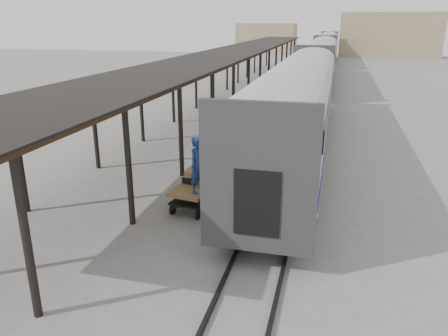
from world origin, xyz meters
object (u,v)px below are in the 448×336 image
luggage_tug (243,101)px  pedestrian (221,119)px  baggage_cart (197,190)px  porter (198,165)px

luggage_tug → pedestrian: size_ratio=0.95×
baggage_cart → pedestrian: bearing=109.7°
luggage_tug → pedestrian: 8.29m
porter → luggage_tug: bearing=31.5°
luggage_tug → porter: size_ratio=0.83×
luggage_tug → porter: 20.02m
luggage_tug → porter: bearing=-63.5°
baggage_cart → pedestrian: 11.07m
luggage_tug → baggage_cart: bearing=-64.0°
porter → pedestrian: porter is taller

